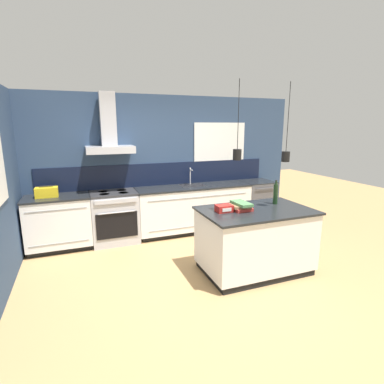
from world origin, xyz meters
The scene contains 11 objects.
ground_plane centered at (0.00, 0.00, 0.00)m, with size 16.00×16.00×0.00m, color tan.
wall_back centered at (-0.06, 2.00, 1.35)m, with size 5.60×2.33×2.60m.
counter_run_left centered at (-1.86, 1.69, 0.46)m, with size 1.03×0.64×0.91m.
counter_run_sink centered at (0.56, 1.69, 0.46)m, with size 2.23×0.64×1.24m.
oven_range centered at (-0.95, 1.69, 0.46)m, with size 0.79×0.66×0.91m.
dishwasher centered at (1.98, 1.69, 0.46)m, with size 0.63×0.65×0.91m.
kitchen_island centered at (0.76, -0.16, 0.46)m, with size 1.53×0.97×0.91m.
bottle_on_island centered at (1.19, 0.00, 1.06)m, with size 0.07×0.07×0.36m.
book_stack centered at (0.54, -0.10, 0.96)m, with size 0.28×0.34×0.11m.
red_supply_box centered at (0.30, -0.10, 0.96)m, with size 0.22×0.16×0.09m.
yellow_toolbox centered at (-1.99, 1.69, 0.99)m, with size 0.34×0.18×0.19m.
Camera 1 is at (-1.50, -3.55, 2.04)m, focal length 28.00 mm.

